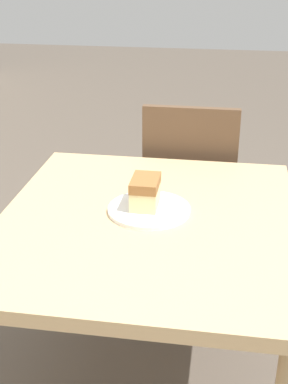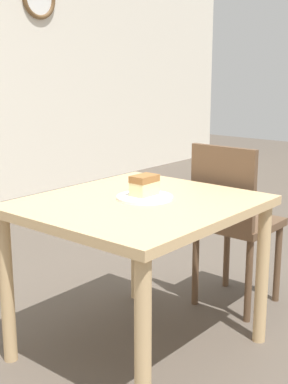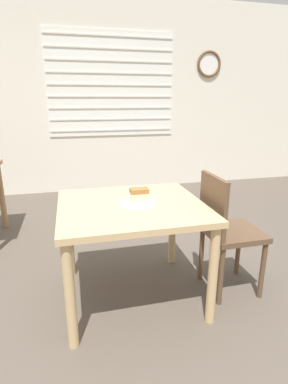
% 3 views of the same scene
% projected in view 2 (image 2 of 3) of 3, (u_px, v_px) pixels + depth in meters
% --- Properties ---
extents(ground_plane, '(14.00, 14.00, 0.00)m').
position_uv_depth(ground_plane, '(160.00, 372.00, 2.29)').
color(ground_plane, brown).
extents(dining_table_near, '(0.96, 0.87, 0.71)m').
position_uv_depth(dining_table_near, '(139.00, 223.00, 2.32)').
color(dining_table_near, tan).
rests_on(dining_table_near, ground_plane).
extents(chair_near_window, '(0.38, 0.38, 0.89)m').
position_uv_depth(chair_near_window, '(233.00, 219.00, 2.80)').
color(chair_near_window, brown).
rests_on(chair_near_window, ground_plane).
extents(plate, '(0.25, 0.25, 0.01)m').
position_uv_depth(plate, '(145.00, 197.00, 2.33)').
color(plate, white).
rests_on(plate, dining_table_near).
extents(cake_slice, '(0.12, 0.08, 0.09)m').
position_uv_depth(cake_slice, '(144.00, 185.00, 2.34)').
color(cake_slice, beige).
rests_on(cake_slice, plate).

